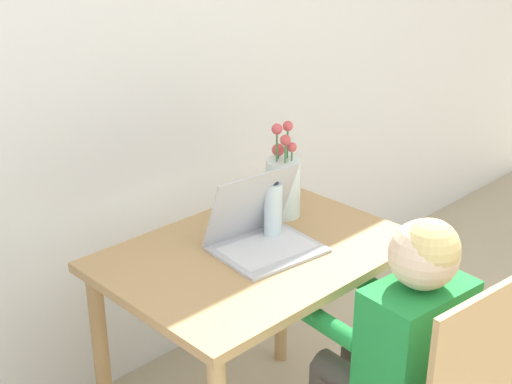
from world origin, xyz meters
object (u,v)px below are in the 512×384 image
(water_bottle, at_px, (273,209))
(person_seated, at_px, (399,337))
(flower_vase, at_px, (283,184))
(laptop, at_px, (261,231))

(water_bottle, bearing_deg, person_seated, -93.90)
(flower_vase, distance_m, water_bottle, 0.17)
(laptop, bearing_deg, person_seated, -78.71)
(person_seated, height_order, water_bottle, person_seated)
(person_seated, distance_m, laptop, 0.52)
(flower_vase, relative_size, water_bottle, 1.60)
(person_seated, distance_m, water_bottle, 0.56)
(flower_vase, bearing_deg, water_bottle, -146.69)
(person_seated, height_order, laptop, person_seated)
(laptop, bearing_deg, water_bottle, 22.95)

